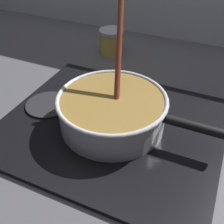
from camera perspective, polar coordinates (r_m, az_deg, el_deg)
name	(u,v)px	position (r m, az deg, el deg)	size (l,w,h in m)	color
ground	(50,158)	(0.69, -12.70, -9.35)	(2.40, 1.60, 0.04)	#4C4C51
hob_plate	(112,126)	(0.72, 0.00, -2.89)	(0.56, 0.48, 0.01)	black
burner_ring	(112,123)	(0.72, 0.00, -2.29)	(0.18, 0.18, 0.01)	#592D0C
spare_burner	(48,105)	(0.80, -13.13, 1.52)	(0.13, 0.13, 0.01)	#262628
cooking_pan	(112,110)	(0.69, 0.09, 0.34)	(0.42, 0.29, 0.29)	silver
condiment_jar	(111,42)	(1.08, -0.12, 14.42)	(0.09, 0.09, 0.09)	gold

